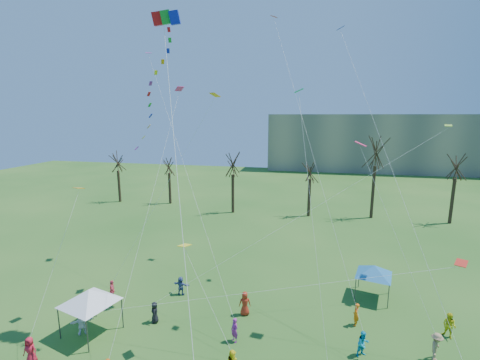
% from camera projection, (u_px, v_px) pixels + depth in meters
% --- Properties ---
extents(distant_building, '(60.00, 14.00, 15.00)m').
position_uv_depth(distant_building, '(382.00, 143.00, 89.67)').
color(distant_building, gray).
rests_on(distant_building, ground).
extents(bare_tree_row, '(69.51, 7.90, 11.97)m').
position_uv_depth(bare_tree_row, '(343.00, 168.00, 48.36)').
color(bare_tree_row, black).
rests_on(bare_tree_row, ground).
extents(big_box_kite, '(3.67, 5.91, 21.15)m').
position_uv_depth(big_box_kite, '(158.00, 92.00, 20.30)').
color(big_box_kite, red).
rests_on(big_box_kite, ground).
extents(canopy_tent_white, '(4.19, 4.19, 3.27)m').
position_uv_depth(canopy_tent_white, '(89.00, 296.00, 22.53)').
color(canopy_tent_white, '#3F3F44').
rests_on(canopy_tent_white, ground).
extents(canopy_tent_blue, '(3.65, 3.65, 2.81)m').
position_uv_depth(canopy_tent_blue, '(374.00, 270.00, 27.13)').
color(canopy_tent_blue, '#3F3F44').
rests_on(canopy_tent_blue, ground).
extents(festival_crowd, '(26.60, 10.59, 1.85)m').
position_uv_depth(festival_crowd, '(255.00, 332.00, 21.80)').
color(festival_crowd, red).
rests_on(festival_crowd, ground).
extents(small_kites_aloft, '(27.03, 18.35, 34.64)m').
position_uv_depth(small_kites_aloft, '(258.00, 134.00, 24.68)').
color(small_kites_aloft, orange).
rests_on(small_kites_aloft, ground).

